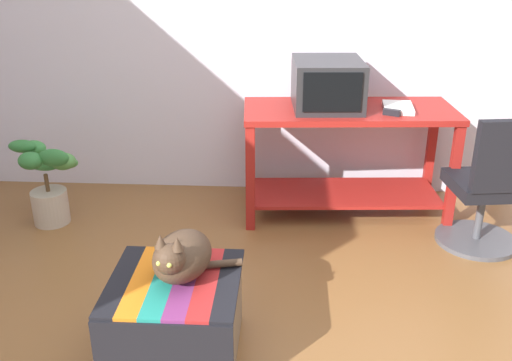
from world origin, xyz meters
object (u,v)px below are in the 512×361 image
potted_plant (48,182)px  stapler (392,112)px  office_chair (489,192)px  desk (347,143)px  tv_monitor (327,85)px  keyboard (332,112)px  ottoman_with_blanket (176,316)px  cat (181,256)px  book (398,108)px

potted_plant → stapler: stapler is taller
office_chair → desk: bearing=-36.2°
tv_monitor → keyboard: (0.03, -0.16, -0.14)m
tv_monitor → ottoman_with_blanket: size_ratio=0.89×
potted_plant → stapler: bearing=3.4°
desk → stapler: bearing=-35.1°
tv_monitor → stapler: bearing=-26.4°
keyboard → potted_plant: (-1.91, -0.15, -0.48)m
office_chair → keyboard: bearing=-25.6°
desk → ottoman_with_blanket: (-0.92, -1.58, -0.33)m
desk → ottoman_with_blanket: 1.86m
potted_plant → stapler: (2.29, 0.13, 0.49)m
tv_monitor → office_chair: size_ratio=0.61×
office_chair → cat: bearing=25.0°
desk → tv_monitor: bearing=170.2°
potted_plant → office_chair: bearing=-3.4°
tv_monitor → book: 0.50m
keyboard → office_chair: (0.97, -0.32, -0.40)m
tv_monitor → potted_plant: (-1.88, -0.31, -0.63)m
tv_monitor → keyboard: 0.22m
desk → potted_plant: bearing=-175.7°
tv_monitor → potted_plant: bearing=-174.5°
book → office_chair: bearing=-35.5°
desk → stapler: size_ratio=13.30×
tv_monitor → potted_plant: 2.01m
book → office_chair: (0.52, -0.44, -0.41)m
keyboard → potted_plant: size_ratio=0.65×
stapler → tv_monitor: bearing=91.1°
keyboard → book: size_ratio=1.47×
potted_plant → cat: bearing=-47.6°
potted_plant → tv_monitor: bearing=9.3°
cat → potted_plant: 1.72m
tv_monitor → cat: 1.78m
desk → tv_monitor: size_ratio=2.70×
book → stapler: (-0.06, -0.13, 0.00)m
tv_monitor → stapler: 0.47m
keyboard → cat: size_ratio=0.93×
tv_monitor → cat: (-0.73, -1.57, -0.42)m
ottoman_with_blanket → office_chair: office_chair is taller
desk → keyboard: 0.32m
cat → tv_monitor: bearing=77.6°
tv_monitor → book: bearing=-8.7°
tv_monitor → potted_plant: size_ratio=0.88×
desk → office_chair: (0.84, -0.46, -0.14)m
keyboard → desk: bearing=45.1°
keyboard → tv_monitor: bearing=97.1°
ottoman_with_blanket → stapler: bearing=50.5°
cat → stapler: 1.83m
book → stapler: stapler is taller
ottoman_with_blanket → stapler: (1.18, 1.43, 0.60)m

